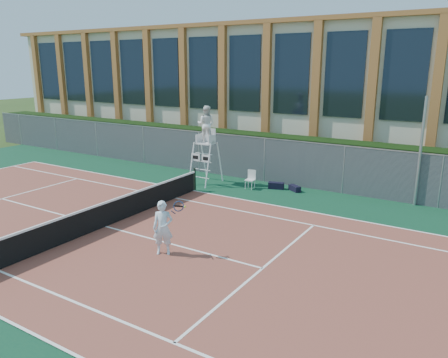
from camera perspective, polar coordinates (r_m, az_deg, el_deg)
The scene contains 13 objects.
ground at distance 16.55m, azimuth -15.23°, elevation -6.10°, with size 120.00×120.00×0.00m, color #233814.
apron at distance 17.19m, azimuth -12.80°, elevation -5.13°, with size 36.00×20.00×0.01m, color #0D3A25.
tennis_court at distance 16.54m, azimuth -15.23°, elevation -6.03°, with size 23.77×10.97×0.02m, color brown.
tennis_net at distance 16.37m, azimuth -15.35°, elevation -4.34°, with size 0.10×11.30×1.10m.
fence at distance 22.86m, azimuth 0.81°, elevation 3.02°, with size 40.00×0.06×2.20m, color #595E60, non-canonical shape.
hedge at distance 23.88m, azimuth 2.30°, elevation 3.52°, with size 40.00×1.40×2.20m, color black.
building at distance 30.63m, azimuth 9.88°, elevation 11.53°, with size 45.00×10.60×8.22m.
steel_pole at distance 19.54m, azimuth 24.26°, elevation 3.20°, with size 0.12×0.12×4.54m, color #9EA0A5.
umpire_chair at distance 21.28m, azimuth -2.36°, elevation 6.88°, with size 1.08×1.67×3.88m.
plastic_chair at distance 20.74m, azimuth 3.53°, elevation 0.16°, with size 0.44×0.44×0.89m.
sports_bag_near at distance 20.87m, azimuth 6.82°, elevation -0.86°, with size 0.73×0.29×0.31m, color black.
sports_bag_far at distance 20.64m, azimuth 9.21°, elevation -1.20°, with size 0.65×0.28×0.26m, color black.
tennis_player at distance 13.60m, azimuth -7.96°, elevation -6.31°, with size 1.01×0.78×1.72m.
Camera 1 is at (11.54, -10.38, 5.73)m, focal length 35.00 mm.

